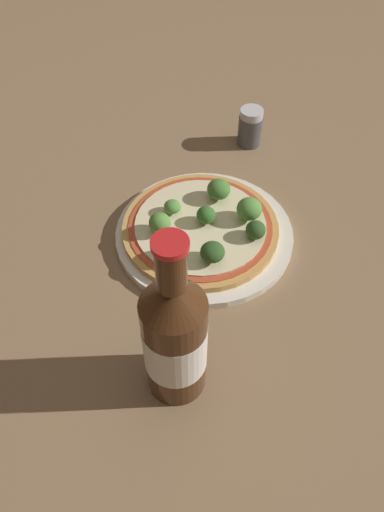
{
  "coord_description": "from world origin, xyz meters",
  "views": [
    {
      "loc": [
        0.45,
        -0.24,
        0.53
      ],
      "look_at": [
        0.08,
        -0.08,
        0.06
      ],
      "focal_mm": 35.0,
      "sensor_mm": 36.0,
      "label": 1
    }
  ],
  "objects": [
    {
      "name": "plate",
      "position": [
        0.01,
        -0.02,
        0.01
      ],
      "size": [
        0.25,
        0.25,
        0.01
      ],
      "color": "silver",
      "rests_on": "ground_plane"
    },
    {
      "name": "broccoli_floret_6",
      "position": [
        0.08,
        -0.04,
        0.04
      ],
      "size": [
        0.03,
        0.03,
        0.03
      ],
      "color": "#6B8E51",
      "rests_on": "pizza"
    },
    {
      "name": "ground_plane",
      "position": [
        0.0,
        0.0,
        0.0
      ],
      "size": [
        3.0,
        3.0,
        0.0
      ],
      "primitive_type": "plane",
      "color": "#846647"
    },
    {
      "name": "broccoli_floret_4",
      "position": [
        0.05,
        -0.09,
        0.04
      ],
      "size": [
        0.03,
        0.03,
        0.03
      ],
      "color": "#6B8E51",
      "rests_on": "pizza"
    },
    {
      "name": "broccoli_floret_2",
      "position": [
        -0.0,
        -0.09,
        0.04
      ],
      "size": [
        0.03,
        0.03,
        0.03
      ],
      "color": "#6B8E51",
      "rests_on": "pizza"
    },
    {
      "name": "broccoli_floret_3",
      "position": [
        -0.03,
        -0.06,
        0.04
      ],
      "size": [
        0.02,
        0.02,
        0.02
      ],
      "color": "#6B8E51",
      "rests_on": "pizza"
    },
    {
      "name": "broccoli_floret_1",
      "position": [
        0.03,
        0.04,
        0.05
      ],
      "size": [
        0.04,
        0.04,
        0.04
      ],
      "color": "#6B8E51",
      "rests_on": "pizza"
    },
    {
      "name": "broccoli_floret_5",
      "position": [
        0.06,
        0.03,
        0.04
      ],
      "size": [
        0.03,
        0.03,
        0.03
      ],
      "color": "#6B8E51",
      "rests_on": "pizza"
    },
    {
      "name": "broccoli_floret_0",
      "position": [
        -0.03,
        0.02,
        0.04
      ],
      "size": [
        0.03,
        0.03,
        0.03
      ],
      "color": "#6B8E51",
      "rests_on": "pizza"
    },
    {
      "name": "broccoli_floret_7",
      "position": [
        0.01,
        -0.02,
        0.04
      ],
      "size": [
        0.03,
        0.03,
        0.03
      ],
      "color": "#6B8E51",
      "rests_on": "pizza"
    },
    {
      "name": "pizza",
      "position": [
        0.01,
        -0.03,
        0.02
      ],
      "size": [
        0.22,
        0.22,
        0.01
      ],
      "color": "tan",
      "rests_on": "plate"
    },
    {
      "name": "beer_bottle",
      "position": [
        0.2,
        -0.15,
        0.09
      ],
      "size": [
        0.07,
        0.07,
        0.24
      ],
      "color": "#472814",
      "rests_on": "ground_plane"
    },
    {
      "name": "pepper_shaker",
      "position": [
        -0.16,
        0.14,
        0.03
      ],
      "size": [
        0.04,
        0.04,
        0.07
      ],
      "color": "#4C4C51",
      "rests_on": "ground_plane"
    }
  ]
}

